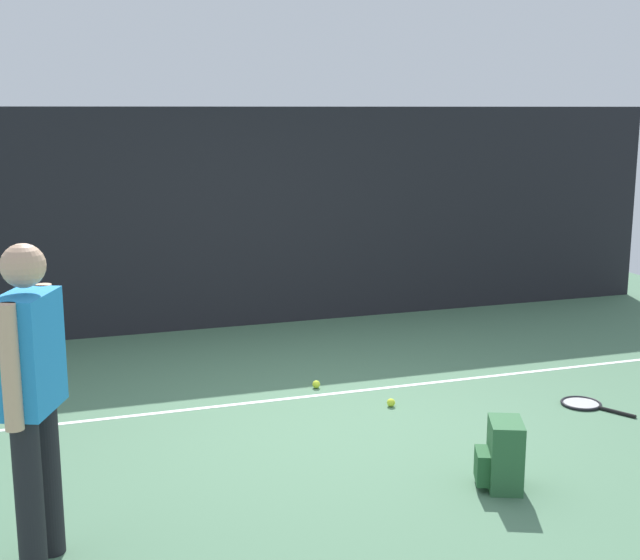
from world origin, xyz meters
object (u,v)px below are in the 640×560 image
Objects in this scene: tennis_player at (32,388)px; backpack at (502,456)px; tennis_ball_mid_court at (316,384)px; tennis_racket at (584,404)px; tennis_ball_by_fence at (391,403)px.

backpack is at bearing -66.39° from tennis_player.
backpack is 2.27m from tennis_ball_mid_court.
tennis_ball_mid_court is at bearing -22.26° from tennis_player.
tennis_player is 2.73× the size of tennis_racket.
backpack is at bearing 100.02° from tennis_racket.
backpack reaches higher than tennis_racket.
tennis_ball_mid_court is (-0.42, 0.62, 0.00)m from tennis_ball_by_fence.
tennis_ball_by_fence is 0.76m from tennis_ball_mid_court.
tennis_racket is 1.56m from tennis_ball_by_fence.
tennis_racket is 1.80m from backpack.
tennis_racket is 9.44× the size of tennis_ball_mid_court.
tennis_ball_by_fence is 1.00× the size of tennis_ball_mid_court.
tennis_ball_by_fence is at bearing 44.06° from tennis_racket.
tennis_racket is 9.44× the size of tennis_ball_by_fence.
tennis_player reaches higher than tennis_racket.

